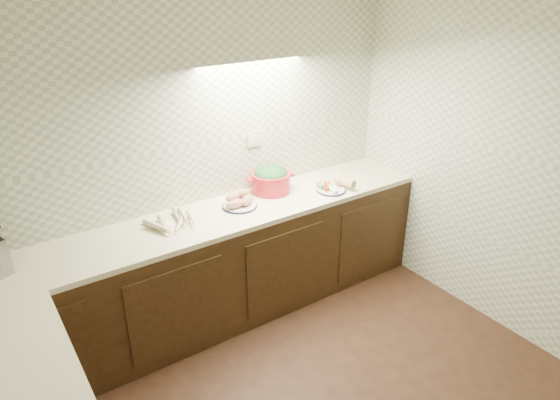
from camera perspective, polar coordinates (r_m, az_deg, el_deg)
room at (r=2.27m, az=8.81°, el=0.28°), size 3.60×3.60×2.60m
counter at (r=3.12m, az=-11.69°, el=-18.31°), size 3.60×3.60×0.90m
parsnip_pile at (r=3.60m, az=-12.05°, el=-2.54°), size 0.41×0.39×0.08m
sweet_potato_plate at (r=3.82m, az=-4.75°, el=-0.10°), size 0.27×0.27×0.12m
onion_bowl at (r=3.95m, az=-4.61°, el=0.58°), size 0.13×0.13×0.10m
dutch_oven at (r=4.05m, az=-1.06°, el=2.42°), size 0.40×0.39×0.22m
veg_plate at (r=4.14m, az=6.27°, el=1.76°), size 0.29×0.26×0.11m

